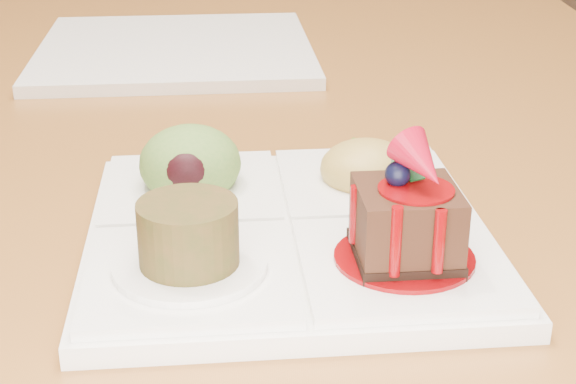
{
  "coord_description": "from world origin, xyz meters",
  "views": [
    {
      "loc": [
        0.12,
        -1.21,
        0.99
      ],
      "look_at": [
        0.12,
        -0.74,
        0.79
      ],
      "focal_mm": 55.0,
      "sensor_mm": 36.0,
      "label": 1
    }
  ],
  "objects": [
    {
      "name": "second_plate",
      "position": [
        0.01,
        -0.3,
        0.76
      ],
      "size": [
        0.3,
        0.3,
        0.01
      ],
      "primitive_type": "cube",
      "rotation": [
        0.0,
        0.0,
        0.08
      ],
      "color": "white",
      "rests_on": "dining_table"
    },
    {
      "name": "dining_table",
      "position": [
        0.0,
        0.0,
        0.68
      ],
      "size": [
        1.0,
        1.8,
        0.75
      ],
      "color": "brown",
      "rests_on": "ground"
    },
    {
      "name": "sampler_plate",
      "position": [
        0.12,
        -0.74,
        0.77
      ],
      "size": [
        0.25,
        0.25,
        0.09
      ],
      "rotation": [
        0.0,
        0.0,
        0.08
      ],
      "color": "white",
      "rests_on": "dining_table"
    }
  ]
}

